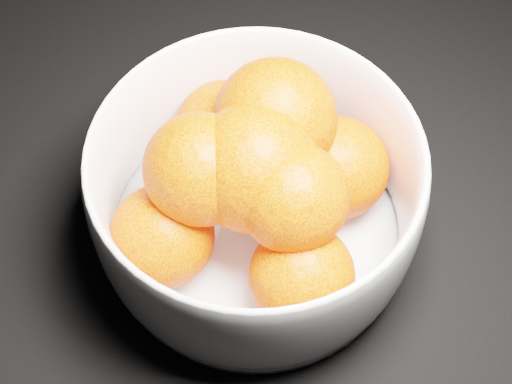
% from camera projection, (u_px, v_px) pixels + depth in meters
% --- Properties ---
extents(bowl, '(0.23, 0.23, 0.11)m').
position_uv_depth(bowl, '(256.00, 196.00, 0.49)').
color(bowl, silver).
rests_on(bowl, ground).
extents(orange_pile, '(0.17, 0.17, 0.12)m').
position_uv_depth(orange_pile, '(257.00, 175.00, 0.48)').
color(orange_pile, '#FF430C').
rests_on(orange_pile, bowl).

